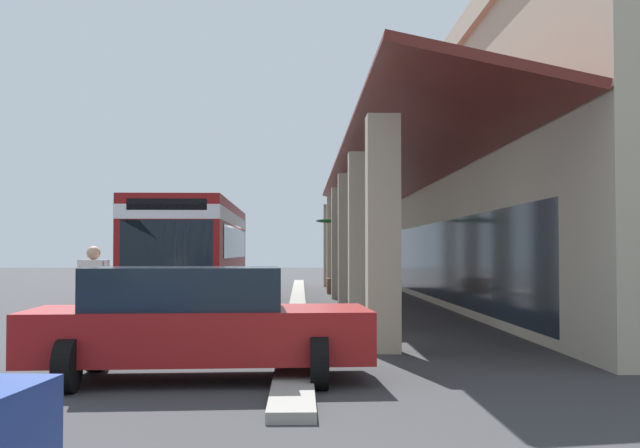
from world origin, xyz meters
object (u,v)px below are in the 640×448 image
potted_palm (339,277)px  parked_sedan_red (196,322)px  pedestrian (93,290)px  transit_bus (194,246)px

potted_palm → parked_sedan_red: bearing=-7.5°
pedestrian → potted_palm: 19.35m
transit_bus → potted_palm: bearing=147.3°
potted_palm → pedestrian: bearing=-15.4°
transit_bus → potted_palm: 9.03m
transit_bus → parked_sedan_red: size_ratio=2.50×
parked_sedan_red → pedestrian: size_ratio=2.54×
pedestrian → parked_sedan_red: bearing=32.5°
parked_sedan_red → pedestrian: (-3.47, -2.21, 0.25)m
potted_palm → transit_bus: bearing=-32.7°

